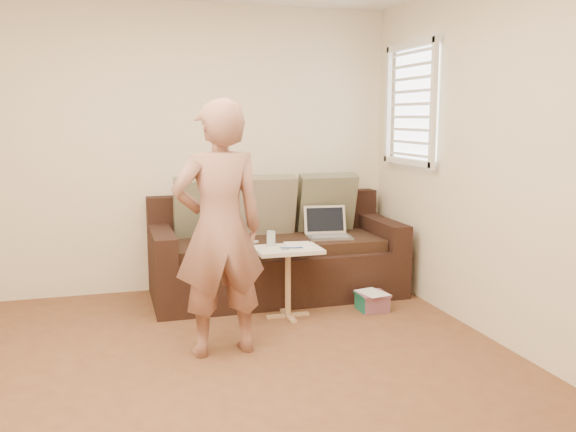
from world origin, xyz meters
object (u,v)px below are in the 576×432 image
Objects in this scene: laptop_white at (235,243)px; side_table at (288,282)px; striped_box at (372,301)px; laptop_silver at (329,238)px; drinking_glass at (271,239)px; sofa at (276,249)px; person at (219,229)px.

side_table is at bearing -87.42° from laptop_white.
laptop_white is 1.40× the size of striped_box.
drinking_glass reaches higher than laptop_silver.
person reaches higher than sofa.
laptop_silver is at bearing -142.20° from person.
person is at bearing -136.37° from laptop_white.
sofa is 3.88× the size of side_table.
sofa reaches higher than drinking_glass.
laptop_white is at bearing 122.64° from side_table.
laptop_white is 0.65m from side_table.
sofa is 0.59m from drinking_glass.
laptop_silver is at bearing 108.21° from striped_box.
person is at bearing -120.67° from sofa.
striped_box is at bearing -45.85° from sofa.
laptop_silver reaches higher than striped_box.
sofa is at bearing 173.10° from laptop_silver.
drinking_glass is (-0.65, -0.41, 0.11)m from laptop_silver.
sofa is at bearing 83.05° from side_table.
drinking_glass is at bearing 136.49° from side_table.
laptop_white is 1.26m from striped_box.
laptop_white is at bearing -111.68° from person.
sofa is at bearing -14.03° from laptop_white.
person is (-0.32, -1.11, 0.34)m from laptop_white.
laptop_silver is 1.60× the size of striped_box.
side_table reaches higher than striped_box.
striped_box is (0.64, -0.66, -0.35)m from sofa.
side_table is (0.33, -0.51, -0.24)m from laptop_white.
laptop_silver is 0.69× the size of side_table.
laptop_silver is 1.15× the size of laptop_white.
person is 0.92m from drinking_glass.
laptop_white is 2.83× the size of drinking_glass.
person reaches higher than drinking_glass.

